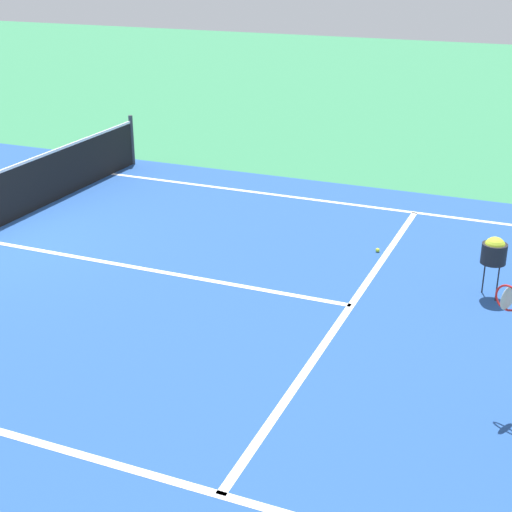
% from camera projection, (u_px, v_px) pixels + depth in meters
% --- Properties ---
extents(line_sideline_left, '(0.10, 11.89, 0.01)m').
position_uv_depth(line_sideline_left, '(175.00, 482.00, 6.89)').
color(line_sideline_left, white).
rests_on(line_sideline_left, ground_plane).
extents(line_sideline_right, '(0.10, 11.89, 0.01)m').
position_uv_depth(line_sideline_right, '(390.00, 209.00, 13.90)').
color(line_sideline_right, white).
rests_on(line_sideline_right, ground_plane).
extents(line_service_near, '(8.22, 0.10, 0.01)m').
position_uv_depth(line_service_near, '(351.00, 305.00, 10.23)').
color(line_service_near, white).
rests_on(line_service_near, ground_plane).
extents(line_center_service, '(0.10, 6.40, 0.01)m').
position_uv_depth(line_center_service, '(144.00, 269.00, 11.38)').
color(line_center_service, white).
rests_on(line_center_service, ground_plane).
extents(ball_hopper, '(0.34, 0.34, 0.87)m').
position_uv_depth(ball_hopper, '(494.00, 251.00, 10.24)').
color(ball_hopper, black).
rests_on(ball_hopper, ground_plane).
extents(tennis_ball_mid_court, '(0.07, 0.07, 0.07)m').
position_uv_depth(tennis_ball_mid_court, '(378.00, 250.00, 11.99)').
color(tennis_ball_mid_court, '#CCE033').
rests_on(tennis_ball_mid_court, ground_plane).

